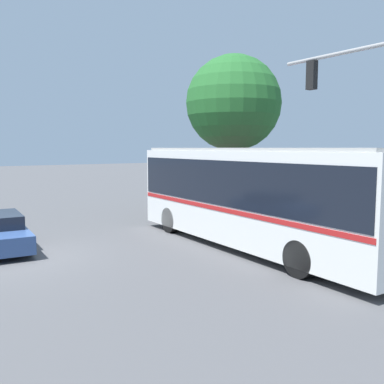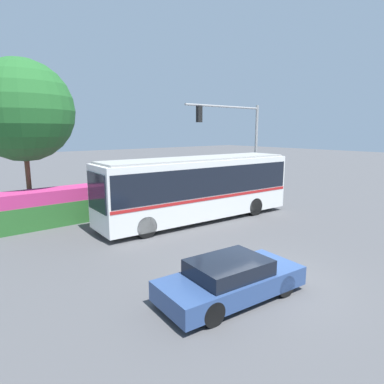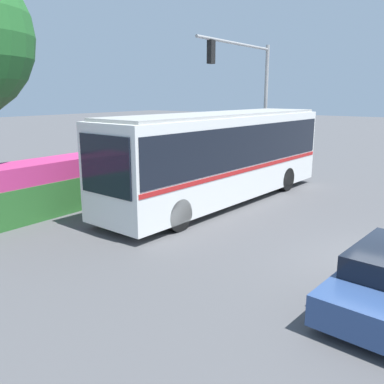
# 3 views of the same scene
# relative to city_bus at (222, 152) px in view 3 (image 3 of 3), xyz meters

# --- Properties ---
(city_bus) EXTENTS (11.20, 3.16, 3.37)m
(city_bus) POSITION_rel_city_bus_xyz_m (0.00, 0.00, 0.00)
(city_bus) COLOR silver
(city_bus) RESTS_ON ground
(traffic_light_pole) EXTENTS (6.11, 0.24, 6.39)m
(traffic_light_pole) POSITION_rel_city_bus_xyz_m (4.63, 1.34, 2.44)
(traffic_light_pole) COLOR gray
(traffic_light_pole) RESTS_ON ground
(flowering_hedge) EXTENTS (8.61, 1.49, 1.85)m
(flowering_hedge) POSITION_rel_city_bus_xyz_m (-4.65, 4.01, -1.00)
(flowering_hedge) COLOR #286028
(flowering_hedge) RESTS_ON ground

